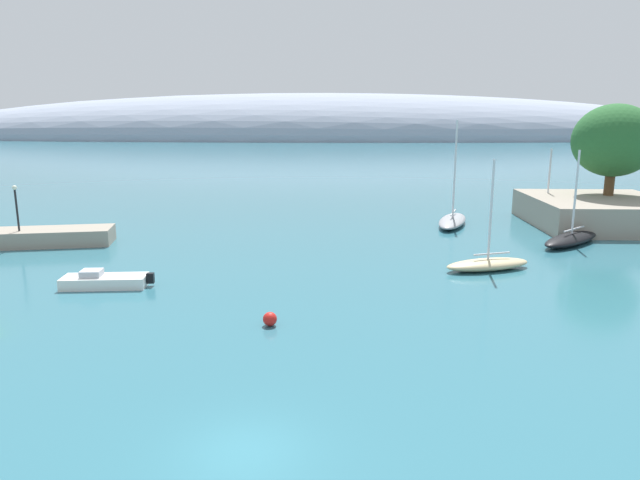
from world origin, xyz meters
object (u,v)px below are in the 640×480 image
at_px(sailboat_black_outer_mooring, 571,238).
at_px(mooring_buoy_red, 270,319).
at_px(sailboat_grey_end_of_line, 452,220).
at_px(motorboat_white_alongside_breakwater, 105,281).
at_px(tree_clump_shore, 614,141).
at_px(sailboat_red_mid_mooring, 546,214).
at_px(sailboat_sand_near_shore, 488,263).
at_px(harbor_lamp_post, 16,202).

bearing_deg(sailboat_black_outer_mooring, mooring_buoy_red, -2.98).
distance_m(sailboat_grey_end_of_line, motorboat_white_alongside_breakwater, 32.96).
height_order(tree_clump_shore, sailboat_black_outer_mooring, tree_clump_shore).
height_order(tree_clump_shore, sailboat_red_mid_mooring, tree_clump_shore).
bearing_deg(motorboat_white_alongside_breakwater, tree_clump_shore, -155.47).
xyz_separation_m(sailboat_grey_end_of_line, motorboat_white_alongside_breakwater, (-25.18, -21.27, -0.12)).
bearing_deg(sailboat_red_mid_mooring, sailboat_black_outer_mooring, 151.09).
distance_m(sailboat_red_mid_mooring, mooring_buoy_red, 39.76).
relative_size(sailboat_red_mid_mooring, sailboat_grey_end_of_line, 0.71).
distance_m(sailboat_black_outer_mooring, mooring_buoy_red, 29.57).
relative_size(sailboat_sand_near_shore, harbor_lamp_post, 2.06).
relative_size(sailboat_sand_near_shore, sailboat_grey_end_of_line, 0.76).
xyz_separation_m(sailboat_sand_near_shore, harbor_lamp_post, (-35.64, 5.64, 3.16)).
xyz_separation_m(sailboat_sand_near_shore, sailboat_red_mid_mooring, (10.86, 20.23, 0.07)).
relative_size(tree_clump_shore, sailboat_grey_end_of_line, 0.89).
bearing_deg(sailboat_sand_near_shore, harbor_lamp_post, -27.79).
distance_m(tree_clump_shore, harbor_lamp_post, 53.62).
bearing_deg(sailboat_grey_end_of_line, sailboat_black_outer_mooring, 62.59).
bearing_deg(tree_clump_shore, mooring_buoy_red, -134.86).
height_order(sailboat_sand_near_shore, mooring_buoy_red, sailboat_sand_near_shore).
bearing_deg(sailboat_grey_end_of_line, motorboat_white_alongside_breakwater, -32.15).
height_order(tree_clump_shore, motorboat_white_alongside_breakwater, tree_clump_shore).
distance_m(sailboat_grey_end_of_line, mooring_buoy_red, 30.98).
xyz_separation_m(sailboat_black_outer_mooring, sailboat_grey_end_of_line, (-8.11, 8.13, 0.01)).
distance_m(sailboat_red_mid_mooring, sailboat_black_outer_mooring, 12.17).
bearing_deg(motorboat_white_alongside_breakwater, mooring_buoy_red, 144.68).
bearing_deg(harbor_lamp_post, sailboat_sand_near_shore, -8.99).
height_order(sailboat_red_mid_mooring, harbor_lamp_post, sailboat_red_mid_mooring).
xyz_separation_m(sailboat_red_mid_mooring, sailboat_black_outer_mooring, (-2.09, -11.99, -0.03)).
bearing_deg(sailboat_grey_end_of_line, sailboat_sand_near_shore, 15.34).
distance_m(tree_clump_shore, sailboat_red_mid_mooring, 9.25).
distance_m(sailboat_black_outer_mooring, sailboat_grey_end_of_line, 11.49).
bearing_deg(sailboat_sand_near_shore, sailboat_grey_end_of_line, -111.14).
relative_size(sailboat_red_mid_mooring, mooring_buoy_red, 9.95).
relative_size(sailboat_grey_end_of_line, mooring_buoy_red, 13.94).
bearing_deg(sailboat_grey_end_of_line, mooring_buoy_red, -9.64).
relative_size(mooring_buoy_red, harbor_lamp_post, 0.19).
bearing_deg(harbor_lamp_post, sailboat_red_mid_mooring, 17.42).
bearing_deg(mooring_buoy_red, sailboat_grey_end_of_line, 62.69).
xyz_separation_m(motorboat_white_alongside_breakwater, harbor_lamp_post, (-11.13, 10.54, 3.22)).
xyz_separation_m(sailboat_sand_near_shore, mooring_buoy_red, (-13.55, -11.16, -0.10)).
relative_size(tree_clump_shore, sailboat_black_outer_mooring, 1.15).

